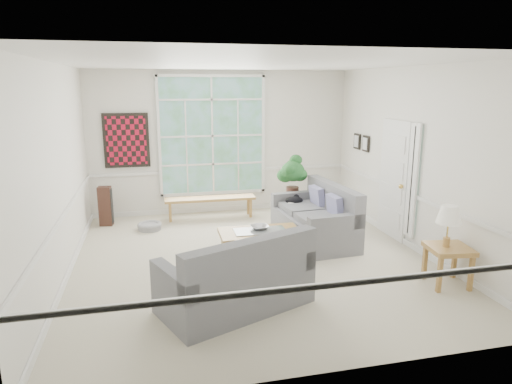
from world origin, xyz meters
TOP-DOWN VIEW (x-y plane):
  - floor at (0.00, 0.00)m, footprint 5.50×6.00m
  - ceiling at (0.00, 0.00)m, footprint 5.50×6.00m
  - wall_back at (0.00, 3.00)m, footprint 5.50×0.02m
  - wall_front at (0.00, -3.00)m, footprint 5.50×0.02m
  - wall_left at (-2.75, 0.00)m, footprint 0.02×6.00m
  - wall_right at (2.75, 0.00)m, footprint 0.02×6.00m
  - window_back at (-0.20, 2.96)m, footprint 2.30×0.08m
  - entry_door at (2.71, 0.60)m, footprint 0.08×0.90m
  - door_sidelight at (2.71, -0.03)m, footprint 0.08×0.26m
  - wall_art at (-1.95, 2.95)m, footprint 0.90×0.06m
  - wall_frame_near at (2.71, 1.75)m, footprint 0.04×0.26m
  - wall_frame_far at (2.71, 2.15)m, footprint 0.04×0.26m
  - loveseat_right at (1.25, 0.66)m, footprint 1.10×1.91m
  - loveseat_front at (-0.56, -1.48)m, footprint 2.03×1.55m
  - coffee_table at (0.12, -0.02)m, footprint 1.28×0.72m
  - pewter_bowl at (0.12, 0.06)m, footprint 0.39×0.39m
  - window_bench at (-0.34, 2.47)m, footprint 1.86×0.40m
  - end_table at (1.27, 1.76)m, footprint 0.59×0.59m
  - houseplant at (1.19, 1.73)m, footprint 0.66×0.66m
  - side_table at (2.40, -1.51)m, footprint 0.62×0.62m
  - table_lamp at (2.36, -1.49)m, footprint 0.34×0.34m
  - pet_bed at (-1.58, 1.95)m, footprint 0.49×0.49m
  - floor_speaker at (-2.40, 2.44)m, footprint 0.27×0.22m
  - cat at (1.09, 1.30)m, footprint 0.42×0.38m

SIDE VIEW (x-z plane):
  - floor at x=0.00m, z-range -0.01..0.00m
  - pet_bed at x=-1.58m, z-range 0.00..0.13m
  - window_bench at x=-0.34m, z-range 0.00..0.43m
  - coffee_table at x=0.12m, z-range 0.00..0.47m
  - end_table at x=1.27m, z-range 0.00..0.53m
  - side_table at x=2.40m, z-range 0.00..0.56m
  - floor_speaker at x=-2.40m, z-range 0.00..0.77m
  - loveseat_front at x=-0.56m, z-range 0.00..0.98m
  - loveseat_right at x=1.25m, z-range 0.00..1.00m
  - pewter_bowl at x=0.12m, z-range 0.47..0.55m
  - cat at x=1.09m, z-range 0.51..0.67m
  - table_lamp at x=2.36m, z-range 0.56..1.13m
  - houseplant at x=1.19m, z-range 0.53..1.39m
  - entry_door at x=2.71m, z-range 0.00..2.10m
  - door_sidelight at x=2.71m, z-range 0.20..2.10m
  - wall_back at x=0.00m, z-range 0.00..3.00m
  - wall_front at x=0.00m, z-range 0.00..3.00m
  - wall_left at x=-2.75m, z-range 0.00..3.00m
  - wall_right at x=2.75m, z-range 0.00..3.00m
  - wall_frame_near at x=2.71m, z-range 1.39..1.71m
  - wall_frame_far at x=2.71m, z-range 1.39..1.71m
  - wall_art at x=-1.95m, z-range 1.05..2.15m
  - window_back at x=-0.20m, z-range 0.45..2.85m
  - ceiling at x=0.00m, z-range 2.99..3.01m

